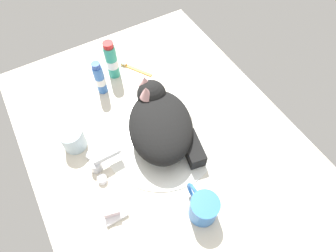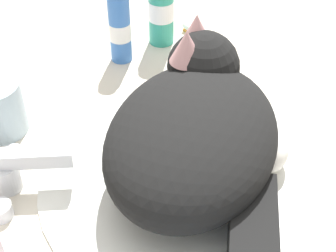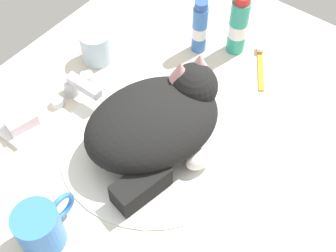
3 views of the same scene
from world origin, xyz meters
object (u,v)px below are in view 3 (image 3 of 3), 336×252
at_px(rinse_cup, 96,46).
at_px(toothbrush, 261,64).
at_px(coffee_mug, 41,228).
at_px(faucet, 76,87).
at_px(cat, 158,120).
at_px(soap_bar, 21,121).
at_px(mouthwash_bottle, 238,25).
at_px(toothpaste_bottle, 200,28).

relative_size(rinse_cup, toothbrush, 0.62).
bearing_deg(coffee_mug, rinse_cup, 31.07).
xyz_separation_m(faucet, coffee_mug, (-0.27, -0.19, 0.02)).
distance_m(cat, soap_bar, 0.28).
bearing_deg(cat, toothbrush, -9.85).
height_order(rinse_cup, mouthwash_bottle, mouthwash_bottle).
relative_size(cat, coffee_mug, 2.71).
distance_m(faucet, cat, 0.22).
relative_size(coffee_mug, toothpaste_bottle, 0.88).
bearing_deg(mouthwash_bottle, coffee_mug, 179.63).
relative_size(cat, mouthwash_bottle, 2.12).
distance_m(coffee_mug, toothpaste_bottle, 0.55).
distance_m(cat, mouthwash_bottle, 0.32).
height_order(rinse_cup, soap_bar, rinse_cup).
bearing_deg(faucet, rinse_cup, 19.91).
xyz_separation_m(toothpaste_bottle, mouthwash_bottle, (0.05, -0.07, 0.01)).
bearing_deg(faucet, toothbrush, -40.44).
relative_size(faucet, soap_bar, 1.96).
bearing_deg(mouthwash_bottle, toothbrush, -98.51).
relative_size(coffee_mug, toothbrush, 0.98).
xyz_separation_m(cat, mouthwash_bottle, (0.32, 0.02, 0.00)).
height_order(coffee_mug, toothbrush, coffee_mug).
bearing_deg(toothpaste_bottle, coffee_mug, -173.25).
bearing_deg(cat, coffee_mug, 174.40).
distance_m(coffee_mug, rinse_cup, 0.45).
relative_size(cat, rinse_cup, 4.30).
relative_size(faucet, cat, 0.37).
height_order(coffee_mug, toothpaste_bottle, toothpaste_bottle).
bearing_deg(coffee_mug, faucet, 34.99).
xyz_separation_m(soap_bar, toothbrush, (0.45, -0.29, -0.02)).
bearing_deg(mouthwash_bottle, toothpaste_bottle, 126.45).
relative_size(soap_bar, toothpaste_bottle, 0.45).
bearing_deg(coffee_mug, mouthwash_bottle, -0.37).
bearing_deg(mouthwash_bottle, faucet, 149.52).
relative_size(coffee_mug, mouthwash_bottle, 0.78).
bearing_deg(rinse_cup, soap_bar, -175.96).
height_order(coffee_mug, mouthwash_bottle, mouthwash_bottle).
distance_m(cat, rinse_cup, 0.28).
bearing_deg(toothbrush, soap_bar, 146.90).
bearing_deg(faucet, coffee_mug, -145.01).
relative_size(soap_bar, mouthwash_bottle, 0.40).
bearing_deg(rinse_cup, coffee_mug, -148.93).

